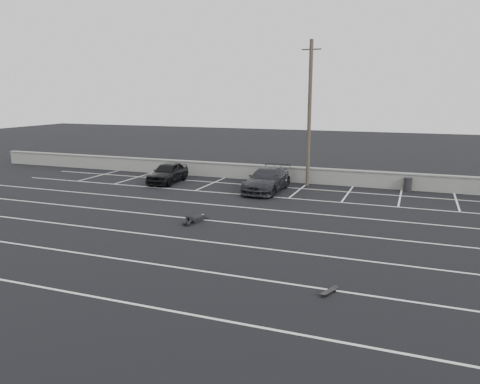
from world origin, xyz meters
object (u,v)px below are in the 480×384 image
at_px(car_right, 267,180).
at_px(person, 198,216).
at_px(trash_bin, 408,184).
at_px(skateboard, 329,291).
at_px(car_left, 168,172).
at_px(utility_pole, 309,114).

bearing_deg(car_right, person, -96.57).
relative_size(car_right, trash_bin, 5.94).
relative_size(person, skateboard, 3.07).
distance_m(car_right, trash_bin, 8.71).
xyz_separation_m(car_left, trash_bin, (15.25, 2.78, -0.27)).
height_order(car_left, trash_bin, car_left).
distance_m(utility_pole, person, 11.69).
bearing_deg(trash_bin, car_right, -159.01).
xyz_separation_m(trash_bin, person, (-9.11, -10.81, -0.21)).
bearing_deg(skateboard, person, 162.79).
relative_size(car_left, trash_bin, 4.88).
bearing_deg(person, car_left, 132.83).
relative_size(car_left, utility_pole, 0.44).
relative_size(car_left, person, 1.84).
bearing_deg(car_left, skateboard, -50.31).
bearing_deg(trash_bin, car_left, -169.68).
height_order(car_right, utility_pole, utility_pole).
height_order(car_left, utility_pole, utility_pole).
xyz_separation_m(person, skateboard, (7.32, -6.05, -0.15)).
xyz_separation_m(car_left, skateboard, (13.47, -14.08, -0.62)).
distance_m(person, skateboard, 9.50).
xyz_separation_m(car_left, utility_pole, (9.05, 2.38, 3.97)).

